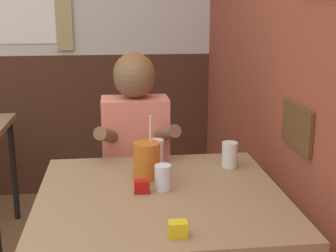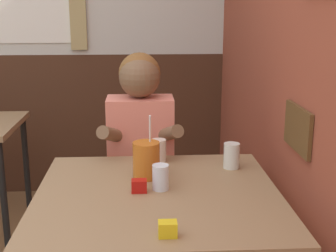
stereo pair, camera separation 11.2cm
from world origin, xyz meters
TOP-DOWN VIEW (x-y plane):
  - brick_wall_right at (1.24, 1.15)m, footprint 0.08×4.31m
  - back_wall at (-0.01, 2.34)m, footprint 5.43×0.09m
  - main_table at (0.64, 0.42)m, footprint 0.96×0.92m
  - person_seated at (0.58, 1.05)m, footprint 0.42×0.41m
  - cocktail_pitcher at (0.60, 0.58)m, footprint 0.11×0.11m
  - glass_near_pitcher at (0.65, 0.45)m, footprint 0.07×0.07m
  - glass_center at (0.98, 0.68)m, footprint 0.07×0.07m
  - glass_far_side at (0.66, 0.80)m, footprint 0.07×0.07m
  - condiment_ketchup at (0.57, 0.43)m, footprint 0.06×0.04m
  - condiment_mustard at (0.66, 0.06)m, footprint 0.06×0.04m

SIDE VIEW (x-z plane):
  - person_seated at x=0.58m, z-range 0.04..1.28m
  - main_table at x=0.64m, z-range 0.31..1.07m
  - condiment_ketchup at x=0.57m, z-range 0.76..0.81m
  - condiment_mustard at x=0.66m, z-range 0.76..0.81m
  - glass_near_pitcher at x=0.65m, z-range 0.76..0.86m
  - glass_far_side at x=0.66m, z-range 0.76..0.86m
  - glass_center at x=0.98m, z-range 0.76..0.87m
  - cocktail_pitcher at x=0.60m, z-range 0.70..0.97m
  - brick_wall_right at x=1.24m, z-range 0.00..2.70m
  - back_wall at x=-0.01m, z-range 0.01..2.71m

